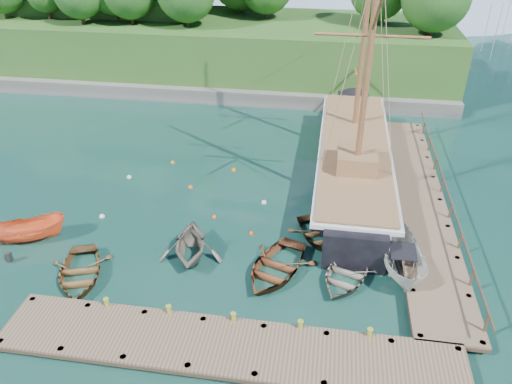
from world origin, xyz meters
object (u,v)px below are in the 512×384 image
rowboat_1 (191,256)px  rowboat_4 (318,239)px  rowboat_3 (345,279)px  rowboat_2 (275,273)px  schooner (353,164)px  motorboat_orange (32,240)px  rowboat_0 (80,278)px  cabin_boat_white (399,273)px

rowboat_1 → rowboat_4: bearing=11.4°
rowboat_3 → rowboat_2: bearing=-159.8°
rowboat_1 → rowboat_4: 7.33m
schooner → motorboat_orange: bearing=-150.6°
rowboat_1 → rowboat_3: (8.34, -0.59, 0.00)m
rowboat_0 → rowboat_1: size_ratio=1.12×
rowboat_2 → schooner: (4.03, 10.85, 1.08)m
rowboat_2 → cabin_boat_white: (6.43, 1.00, 0.00)m
rowboat_1 → rowboat_3: bearing=-14.5°
rowboat_2 → rowboat_3: (3.62, 0.03, 0.00)m
rowboat_2 → rowboat_0: bearing=-149.9°
motorboat_orange → cabin_boat_white: (20.57, 0.34, 0.00)m
rowboat_2 → schooner: schooner is taller
rowboat_3 → motorboat_orange: size_ratio=1.05×
rowboat_2 → cabin_boat_white: 6.51m
motorboat_orange → cabin_boat_white: size_ratio=0.77×
rowboat_4 → cabin_boat_white: size_ratio=0.75×
rowboat_1 → rowboat_4: rowboat_1 is taller
rowboat_0 → motorboat_orange: (-4.22, 2.65, 0.00)m
cabin_boat_white → schooner: size_ratio=0.20×
rowboat_0 → rowboat_4: size_ratio=1.14×
rowboat_1 → motorboat_orange: 9.42m
rowboat_0 → cabin_boat_white: 16.62m
rowboat_0 → cabin_boat_white: size_ratio=0.85×
rowboat_1 → rowboat_2: 4.76m
rowboat_1 → rowboat_3: 8.36m
rowboat_3 → cabin_boat_white: 2.98m
rowboat_3 → rowboat_1: bearing=-164.4°
rowboat_1 → motorboat_orange: size_ratio=0.99×
rowboat_3 → cabin_boat_white: (2.81, 0.97, 0.00)m
rowboat_0 → rowboat_4: (12.00, 5.33, 0.00)m
rowboat_2 → schooner: bearing=88.4°
rowboat_4 → rowboat_2: bearing=-150.8°
rowboat_4 → schooner: (1.94, 7.50, 1.08)m
rowboat_1 → schooner: (8.75, 10.22, 1.08)m
rowboat_3 → schooner: bearing=107.5°
rowboat_0 → rowboat_1: (5.20, 2.61, 0.00)m
rowboat_2 → rowboat_4: (2.09, 3.35, 0.00)m
rowboat_0 → rowboat_4: rowboat_0 is taller
rowboat_0 → schooner: bearing=23.5°
rowboat_3 → rowboat_4: size_ratio=1.08×
rowboat_0 → schooner: schooner is taller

